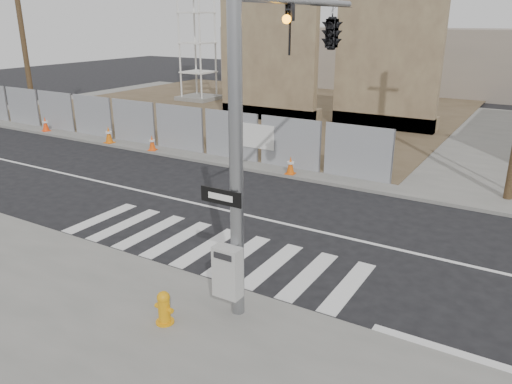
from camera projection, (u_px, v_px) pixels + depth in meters
The scene contains 12 objects.
ground at pixel (255, 217), 15.34m from camera, with size 100.00×100.00×0.00m, color black.
sidewalk_far at pixel (390, 131), 26.64m from camera, with size 50.00×20.00×0.12m, color slate.
signal_pole at pixel (304, 67), 10.89m from camera, with size 0.96×5.87×7.00m.
chain_link_fence at pixel (130, 121), 23.87m from camera, with size 24.60×0.04×2.00m, color gray.
concrete_wall_left at pixel (269, 63), 28.20m from camera, with size 6.00×1.30×8.00m.
concrete_wall_right at pixel (387, 67), 25.85m from camera, with size 5.50×1.30×8.00m.
utility_pole_left at pixel (22, 29), 26.82m from camera, with size 1.60×0.28×10.00m.
fire_hydrant at pixel (164, 307), 9.72m from camera, with size 0.43×0.40×0.69m.
traffic_cone_a at pixel (45, 124), 26.30m from camera, with size 0.48×0.48×0.75m.
traffic_cone_b at pixel (109, 135), 23.79m from camera, with size 0.41×0.41×0.80m.
traffic_cone_c at pixel (152, 143), 22.48m from camera, with size 0.46×0.46×0.69m.
traffic_cone_d at pixel (290, 165), 19.06m from camera, with size 0.39×0.39×0.69m.
Camera 1 is at (7.35, -12.17, 5.80)m, focal length 35.00 mm.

